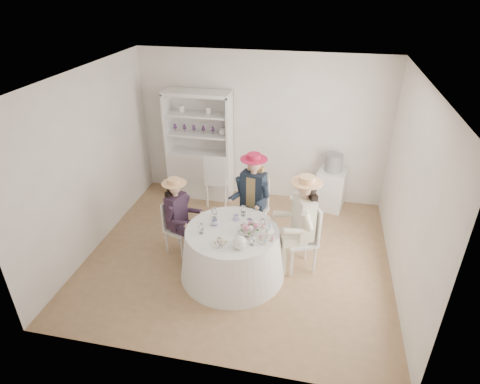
# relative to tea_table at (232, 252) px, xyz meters

# --- Properties ---
(ground) EXTENTS (4.50, 4.50, 0.00)m
(ground) POSITION_rel_tea_table_xyz_m (-0.00, 0.43, -0.37)
(ground) COLOR olive
(ground) RESTS_ON ground
(ceiling) EXTENTS (4.50, 4.50, 0.00)m
(ceiling) POSITION_rel_tea_table_xyz_m (-0.00, 0.43, 2.33)
(ceiling) COLOR white
(ceiling) RESTS_ON wall_back
(wall_back) EXTENTS (4.50, 0.00, 4.50)m
(wall_back) POSITION_rel_tea_table_xyz_m (-0.00, 2.43, 0.98)
(wall_back) COLOR silver
(wall_back) RESTS_ON ground
(wall_front) EXTENTS (4.50, 0.00, 4.50)m
(wall_front) POSITION_rel_tea_table_xyz_m (-0.00, -1.57, 0.98)
(wall_front) COLOR silver
(wall_front) RESTS_ON ground
(wall_left) EXTENTS (0.00, 4.50, 4.50)m
(wall_left) POSITION_rel_tea_table_xyz_m (-2.25, 0.43, 0.98)
(wall_left) COLOR silver
(wall_left) RESTS_ON ground
(wall_right) EXTENTS (0.00, 4.50, 4.50)m
(wall_right) POSITION_rel_tea_table_xyz_m (2.25, 0.43, 0.98)
(wall_right) COLOR silver
(wall_right) RESTS_ON ground
(tea_table) EXTENTS (1.49, 1.49, 0.74)m
(tea_table) POSITION_rel_tea_table_xyz_m (0.00, 0.00, 0.00)
(tea_table) COLOR white
(tea_table) RESTS_ON ground
(hutch) EXTENTS (1.33, 0.79, 2.02)m
(hutch) POSITION_rel_tea_table_xyz_m (-1.11, 2.20, 0.35)
(hutch) COLOR silver
(hutch) RESTS_ON ground
(side_table) EXTENTS (0.56, 0.56, 0.75)m
(side_table) POSITION_rel_tea_table_xyz_m (1.33, 2.18, 0.01)
(side_table) COLOR silver
(side_table) RESTS_ON ground
(hatbox) EXTENTS (0.38, 0.38, 0.30)m
(hatbox) POSITION_rel_tea_table_xyz_m (1.33, 2.18, 0.53)
(hatbox) COLOR black
(hatbox) RESTS_ON side_table
(guest_left) EXTENTS (0.51, 0.47, 1.26)m
(guest_left) POSITION_rel_tea_table_xyz_m (-0.91, 0.35, 0.34)
(guest_left) COLOR silver
(guest_left) RESTS_ON ground
(guest_mid) EXTENTS (0.55, 0.59, 1.46)m
(guest_mid) POSITION_rel_tea_table_xyz_m (0.11, 0.97, 0.46)
(guest_mid) COLOR silver
(guest_mid) RESTS_ON ground
(guest_right) EXTENTS (0.63, 0.57, 1.49)m
(guest_right) POSITION_rel_tea_table_xyz_m (0.91, 0.33, 0.47)
(guest_right) COLOR silver
(guest_right) RESTS_ON ground
(spare_chair) EXTENTS (0.44, 0.44, 1.02)m
(spare_chair) POSITION_rel_tea_table_xyz_m (-0.71, 1.84, 0.18)
(spare_chair) COLOR silver
(spare_chair) RESTS_ON ground
(teacup_a) EXTENTS (0.10, 0.10, 0.08)m
(teacup_a) POSITION_rel_tea_table_xyz_m (-0.27, 0.08, 0.41)
(teacup_a) COLOR white
(teacup_a) RESTS_ON tea_table
(teacup_b) EXTENTS (0.10, 0.10, 0.07)m
(teacup_b) POSITION_rel_tea_table_xyz_m (-0.01, 0.27, 0.41)
(teacup_b) COLOR white
(teacup_b) RESTS_ON tea_table
(teacup_c) EXTENTS (0.10, 0.10, 0.07)m
(teacup_c) POSITION_rel_tea_table_xyz_m (0.20, 0.20, 0.41)
(teacup_c) COLOR white
(teacup_c) RESTS_ON tea_table
(flower_bowl) EXTENTS (0.27, 0.27, 0.06)m
(flower_bowl) POSITION_rel_tea_table_xyz_m (0.23, -0.05, 0.40)
(flower_bowl) COLOR white
(flower_bowl) RESTS_ON tea_table
(flower_arrangement) EXTENTS (0.20, 0.20, 0.07)m
(flower_arrangement) POSITION_rel_tea_table_xyz_m (0.22, 0.01, 0.47)
(flower_arrangement) COLOR #D96C8B
(flower_arrangement) RESTS_ON tea_table
(table_teapot) EXTENTS (0.26, 0.18, 0.19)m
(table_teapot) POSITION_rel_tea_table_xyz_m (0.19, -0.36, 0.45)
(table_teapot) COLOR white
(table_teapot) RESTS_ON tea_table
(sandwich_plate) EXTENTS (0.26, 0.26, 0.06)m
(sandwich_plate) POSITION_rel_tea_table_xyz_m (-0.07, -0.32, 0.39)
(sandwich_plate) COLOR white
(sandwich_plate) RESTS_ON tea_table
(cupcake_stand) EXTENTS (0.24, 0.24, 0.23)m
(cupcake_stand) POSITION_rel_tea_table_xyz_m (0.50, -0.14, 0.46)
(cupcake_stand) COLOR white
(cupcake_stand) RESTS_ON tea_table
(stemware_set) EXTENTS (0.87, 0.91, 0.15)m
(stemware_set) POSITION_rel_tea_table_xyz_m (0.00, -0.00, 0.45)
(stemware_set) COLOR white
(stemware_set) RESTS_ON tea_table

